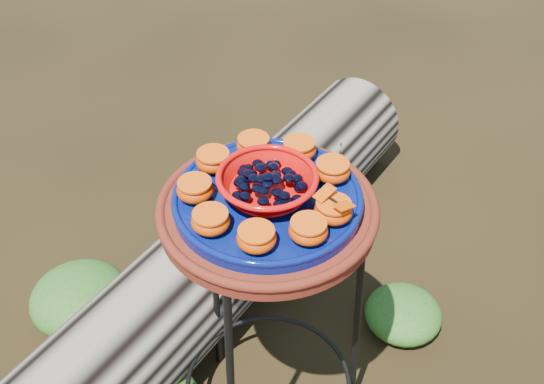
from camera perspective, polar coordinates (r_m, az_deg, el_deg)
plant_stand at (r=1.57m, az=-0.32°, el=-11.57°), size 0.44×0.44×0.70m
terracotta_saucer at (r=1.30m, az=-0.38°, el=-1.66°), size 0.42×0.42×0.03m
cobalt_plate at (r=1.28m, az=-0.38°, el=-0.72°), size 0.36×0.36×0.02m
red_bowl at (r=1.26m, az=-0.39°, el=0.53°), size 0.18×0.18×0.05m
glass_gems at (r=1.24m, az=-0.40°, el=1.83°), size 0.14×0.14×0.02m
orange_half_0 at (r=1.22m, az=5.15°, el=-1.59°), size 0.07×0.07×0.04m
orange_half_1 at (r=1.31m, az=5.07°, el=1.78°), size 0.07×0.07×0.04m
orange_half_2 at (r=1.36m, az=2.28°, el=3.58°), size 0.07×0.07×0.04m
orange_half_3 at (r=1.37m, az=-1.55°, el=3.90°), size 0.07×0.07×0.04m
orange_half_4 at (r=1.33m, az=-4.93°, el=2.62°), size 0.07×0.07×0.04m
orange_half_5 at (r=1.27m, az=-6.45°, el=0.18°), size 0.07×0.07×0.04m
orange_half_6 at (r=1.20m, az=-5.15°, el=-2.45°), size 0.07×0.07×0.04m
orange_half_7 at (r=1.17m, az=-1.31°, el=-3.90°), size 0.07×0.07×0.04m
orange_half_8 at (r=1.18m, az=3.06°, el=-3.23°), size 0.07×0.07×0.04m
butterfly at (r=1.20m, az=5.22°, el=-0.65°), size 0.09×0.06×0.02m
driftwood_log at (r=2.01m, az=-4.07°, el=-5.15°), size 1.75×0.93×0.32m
foliage_right at (r=2.02m, az=10.93°, el=-9.89°), size 0.22×0.22×0.11m
foliage_back at (r=2.08m, az=-15.80°, el=-8.46°), size 0.29×0.29×0.14m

